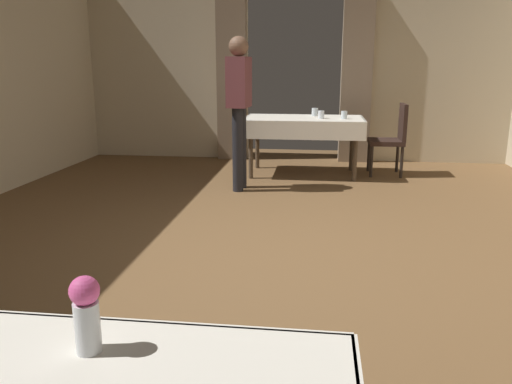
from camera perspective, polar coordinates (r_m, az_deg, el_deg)
ground at (r=3.85m, az=0.68°, el=-7.31°), size 10.08×10.08×0.00m
wall_back at (r=7.75m, az=4.32°, el=14.89°), size 6.40×0.27×3.00m
dining_table_mid at (r=6.65m, az=5.42°, el=7.65°), size 1.54×0.92×0.75m
chair_mid_right at (r=6.84m, az=15.18°, el=6.14°), size 0.44×0.44×0.93m
flower_vase_near at (r=1.27m, az=-18.64°, el=-12.69°), size 0.07×0.07×0.19m
glass_mid_a at (r=6.53m, az=9.93°, el=8.57°), size 0.08×0.08×0.10m
glass_mid_b at (r=6.54m, az=7.37°, el=8.68°), size 0.08×0.08×0.10m
glass_mid_c at (r=6.86m, az=6.66°, el=8.97°), size 0.08×0.08×0.11m
person_waiter_by_doorway at (r=5.75m, az=-1.92°, el=10.29°), size 0.25×0.38×1.72m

